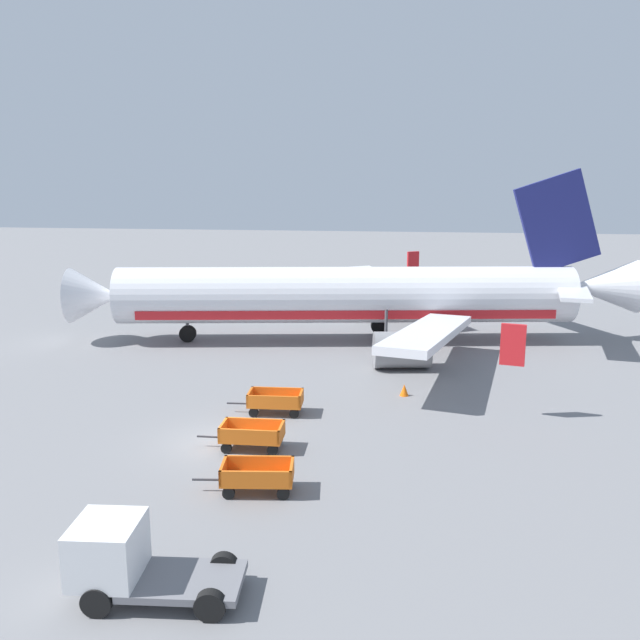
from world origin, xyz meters
name	(u,v)px	position (x,y,z in m)	size (l,w,h in m)	color
ground_plane	(218,442)	(0.00, 0.00, 0.00)	(220.00, 220.00, 0.00)	slate
airplane	(361,296)	(4.47, 18.49, 3.05)	(37.60, 30.32, 11.34)	silver
baggage_cart_nearest	(257,476)	(2.67, -4.27, 0.60)	(3.61, 1.68, 1.07)	orange
baggage_cart_second_in_row	(252,435)	(1.59, -0.54, 0.60)	(3.57, 1.46, 1.07)	orange
baggage_cart_third_in_row	(275,401)	(1.68, 3.72, 0.60)	(3.58, 1.53, 1.07)	orange
service_truck_beside_carts	(126,558)	(0.67, -10.66, 1.10)	(4.51, 2.29, 2.10)	slate
traffic_cone_near_plane	(404,390)	(7.60, 7.19, 0.30)	(0.45, 0.45, 0.59)	orange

